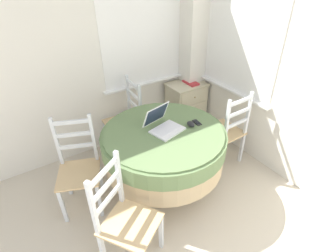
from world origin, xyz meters
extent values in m
cube|color=white|center=(-0.09, 3.26, 1.27)|extent=(4.22, 0.06, 2.55)
cube|color=white|center=(1.19, 3.22, 1.49)|extent=(1.10, 0.01, 1.42)
cube|color=white|center=(1.19, 3.19, 0.77)|extent=(1.18, 0.07, 0.02)
cube|color=white|center=(2.02, 2.40, 1.49)|extent=(0.01, 1.10, 1.42)
cube|color=white|center=(1.99, 2.40, 0.77)|extent=(0.07, 1.18, 0.02)
cube|color=white|center=(1.88, 3.09, 1.27)|extent=(0.28, 0.28, 2.55)
cylinder|color=#4C3D2D|center=(0.78, 2.11, 0.01)|extent=(0.36, 0.36, 0.03)
cylinder|color=#4C3D2D|center=(0.78, 2.11, 0.38)|extent=(0.11, 0.11, 0.70)
cylinder|color=tan|center=(0.78, 2.11, 0.54)|extent=(1.22, 1.22, 0.38)
cylinder|color=#607A4C|center=(0.78, 2.11, 0.65)|extent=(1.25, 1.25, 0.17)
cylinder|color=#607A4C|center=(0.78, 2.11, 0.74)|extent=(1.19, 1.19, 0.02)
cube|color=white|center=(0.81, 2.09, 0.76)|extent=(0.35, 0.29, 0.02)
cube|color=silver|center=(0.81, 2.11, 0.77)|extent=(0.29, 0.20, 0.00)
cube|color=white|center=(0.77, 2.25, 0.88)|extent=(0.32, 0.16, 0.22)
cube|color=#192338|center=(0.77, 2.24, 0.88)|extent=(0.28, 0.14, 0.19)
ellipsoid|color=black|center=(1.05, 2.03, 0.78)|extent=(0.06, 0.10, 0.05)
cube|color=black|center=(1.14, 2.05, 0.76)|extent=(0.06, 0.12, 0.01)
cube|color=black|center=(1.14, 2.05, 0.76)|extent=(0.05, 0.08, 0.00)
cube|color=tan|center=(0.71, 2.97, 0.42)|extent=(0.43, 0.41, 0.02)
cube|color=silver|center=(0.53, 3.15, 0.21)|extent=(0.04, 0.04, 0.41)
cube|color=silver|center=(0.52, 2.81, 0.21)|extent=(0.04, 0.04, 0.41)
cube|color=silver|center=(0.89, 3.13, 0.21)|extent=(0.04, 0.04, 0.41)
cube|color=silver|center=(0.88, 2.79, 0.21)|extent=(0.04, 0.04, 0.41)
cube|color=silver|center=(0.89, 3.13, 0.70)|extent=(0.03, 0.03, 0.53)
cube|color=silver|center=(0.88, 2.79, 0.70)|extent=(0.03, 0.03, 0.53)
cube|color=silver|center=(0.89, 2.96, 0.90)|extent=(0.03, 0.34, 0.04)
cube|color=silver|center=(0.89, 2.96, 0.76)|extent=(0.03, 0.34, 0.04)
cube|color=silver|center=(0.89, 2.96, 0.63)|extent=(0.03, 0.34, 0.04)
cube|color=tan|center=(1.64, 2.13, 0.42)|extent=(0.40, 0.42, 0.02)
cube|color=silver|center=(1.80, 2.31, 0.21)|extent=(0.03, 0.03, 0.41)
cube|color=silver|center=(1.46, 2.30, 0.21)|extent=(0.03, 0.03, 0.41)
cube|color=silver|center=(1.81, 1.95, 0.21)|extent=(0.03, 0.03, 0.41)
cube|color=silver|center=(1.47, 1.94, 0.21)|extent=(0.03, 0.03, 0.41)
cube|color=silver|center=(1.81, 1.95, 0.70)|extent=(0.03, 0.03, 0.53)
cube|color=silver|center=(1.47, 1.94, 0.70)|extent=(0.03, 0.03, 0.53)
cube|color=silver|center=(1.64, 1.95, 0.90)|extent=(0.34, 0.03, 0.04)
cube|color=silver|center=(1.64, 1.95, 0.76)|extent=(0.34, 0.03, 0.04)
cube|color=silver|center=(1.64, 1.95, 0.63)|extent=(0.34, 0.03, 0.04)
cube|color=tan|center=(0.12, 1.57, 0.42)|extent=(0.56, 0.56, 0.02)
cube|color=silver|center=(0.36, 1.51, 0.21)|extent=(0.05, 0.05, 0.41)
cube|color=silver|center=(-0.13, 1.62, 0.21)|extent=(0.05, 0.05, 0.41)
cube|color=silver|center=(0.16, 1.81, 0.21)|extent=(0.05, 0.05, 0.41)
cube|color=silver|center=(-0.13, 1.62, 0.70)|extent=(0.04, 0.04, 0.53)
cube|color=silver|center=(0.16, 1.81, 0.70)|extent=(0.04, 0.04, 0.53)
cube|color=silver|center=(0.02, 1.72, 0.90)|extent=(0.30, 0.21, 0.04)
cube|color=silver|center=(0.02, 1.72, 0.76)|extent=(0.30, 0.21, 0.04)
cube|color=silver|center=(0.02, 1.72, 0.63)|extent=(0.30, 0.21, 0.04)
cube|color=tan|center=(-0.05, 2.35, 0.42)|extent=(0.52, 0.53, 0.02)
cube|color=silver|center=(-0.27, 2.25, 0.21)|extent=(0.04, 0.04, 0.41)
cube|color=silver|center=(0.04, 2.12, 0.21)|extent=(0.04, 0.04, 0.41)
cube|color=silver|center=(-0.14, 2.59, 0.21)|extent=(0.04, 0.04, 0.41)
cube|color=silver|center=(0.18, 2.46, 0.21)|extent=(0.04, 0.04, 0.41)
cube|color=silver|center=(-0.14, 2.59, 0.70)|extent=(0.04, 0.04, 0.53)
cube|color=silver|center=(0.18, 2.46, 0.70)|extent=(0.04, 0.04, 0.53)
cube|color=silver|center=(0.02, 2.52, 0.90)|extent=(0.32, 0.15, 0.04)
cube|color=silver|center=(0.02, 2.52, 0.76)|extent=(0.32, 0.15, 0.04)
cube|color=silver|center=(0.02, 2.52, 0.63)|extent=(0.32, 0.15, 0.04)
cube|color=beige|center=(1.73, 3.00, 0.34)|extent=(0.50, 0.37, 0.68)
cube|color=beige|center=(1.73, 3.00, 0.69)|extent=(0.52, 0.40, 0.02)
cube|color=beige|center=(1.73, 2.81, 0.57)|extent=(0.44, 0.01, 0.19)
sphere|color=olive|center=(1.73, 2.80, 0.57)|extent=(0.02, 0.02, 0.02)
cube|color=beige|center=(1.73, 2.81, 0.34)|extent=(0.44, 0.01, 0.19)
sphere|color=olive|center=(1.73, 2.80, 0.34)|extent=(0.02, 0.02, 0.02)
cube|color=beige|center=(1.73, 2.81, 0.11)|extent=(0.44, 0.01, 0.19)
sphere|color=olive|center=(1.73, 2.80, 0.11)|extent=(0.02, 0.02, 0.02)
cube|color=#BC3338|center=(1.78, 2.97, 0.71)|extent=(0.13, 0.24, 0.02)
camera|label=1|loc=(-0.37, 0.31, 2.18)|focal=28.00mm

